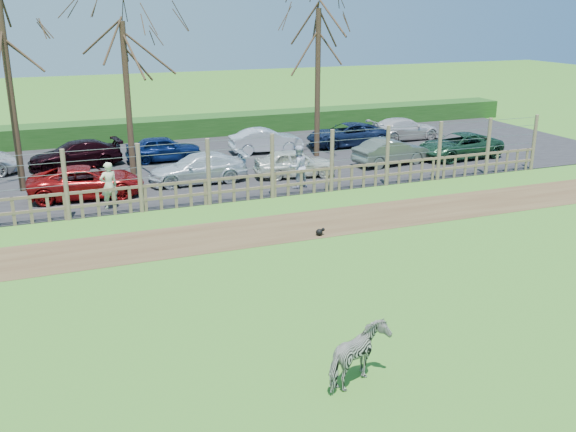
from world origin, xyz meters
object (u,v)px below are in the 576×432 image
object	(u,v)px
tree_left	(4,47)
car_13	(404,129)
car_11	(266,141)
visitor_b	(298,167)
visitor_a	(109,185)
car_9	(75,154)
car_2	(86,182)
car_12	(347,135)
car_5	(391,152)
car_10	(163,149)
car_4	(295,163)
tree_mid	(125,62)
zebra	(358,356)
car_6	(459,146)
crow	(320,232)
car_3	(198,168)
tree_right	(318,47)

from	to	relation	value
tree_left	car_13	size ratio (longest dim) A/B	1.90
tree_left	car_11	distance (m)	12.87
tree_left	visitor_b	size ratio (longest dim) A/B	4.57
visitor_a	car_9	world-z (taller)	visitor_a
car_2	car_12	distance (m)	14.51
car_2	car_12	world-z (taller)	same
tree_left	car_5	distance (m)	16.81
car_12	car_10	bearing A→B (deg)	-87.57
tree_left	car_4	distance (m)	12.20
tree_mid	zebra	size ratio (longest dim) A/B	4.73
tree_left	car_2	size ratio (longest dim) A/B	1.82
tree_mid	car_9	world-z (taller)	tree_mid
car_2	car_9	bearing A→B (deg)	4.60
car_5	zebra	bearing A→B (deg)	141.16
tree_left	car_6	world-z (taller)	tree_left
car_9	car_11	world-z (taller)	same
car_11	crow	bearing A→B (deg)	172.19
car_11	visitor_a	bearing A→B (deg)	133.06
car_13	car_3	bearing A→B (deg)	107.11
visitor_b	car_9	bearing A→B (deg)	-52.74
car_4	tree_mid	bearing A→B (deg)	73.74
car_6	car_9	xyz separation A→B (m)	(-17.47, 4.73, 0.00)
car_2	car_6	xyz separation A→B (m)	(17.40, 0.45, 0.00)
zebra	visitor_b	xyz separation A→B (m)	(4.29, 13.64, 0.29)
car_5	car_12	bearing A→B (deg)	-6.51
car_11	car_6	bearing A→B (deg)	-115.44
visitor_a	car_2	xyz separation A→B (m)	(-0.66, 1.87, -0.26)
car_9	car_13	world-z (taller)	same
tree_right	car_12	xyz separation A→B (m)	(2.46, 1.60, -4.60)
tree_mid	car_6	world-z (taller)	tree_mid
zebra	car_10	distance (m)	20.38
tree_left	car_5	size ratio (longest dim) A/B	2.16
tree_left	visitor_a	bearing A→B (deg)	-51.57
tree_left	car_12	size ratio (longest dim) A/B	1.82
tree_right	zebra	size ratio (longest dim) A/B	5.09
car_4	car_11	bearing A→B (deg)	2.43
car_4	car_12	bearing A→B (deg)	-37.42
car_6	visitor_b	bearing A→B (deg)	-81.04
car_11	car_13	world-z (taller)	same
tree_left	tree_right	bearing A→B (deg)	6.34
car_2	car_6	bearing A→B (deg)	-84.66
visitor_b	car_13	distance (m)	11.64
car_10	tree_right	bearing A→B (deg)	-100.17
car_11	car_10	bearing A→B (deg)	94.18
car_5	car_13	distance (m)	6.11
tree_mid	car_11	size ratio (longest dim) A/B	1.87
car_4	tree_right	bearing A→B (deg)	-29.17
zebra	car_9	distance (m)	20.90
tree_right	car_13	xyz separation A→B (m)	(6.14, 2.00, -4.60)
car_4	car_11	world-z (taller)	same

